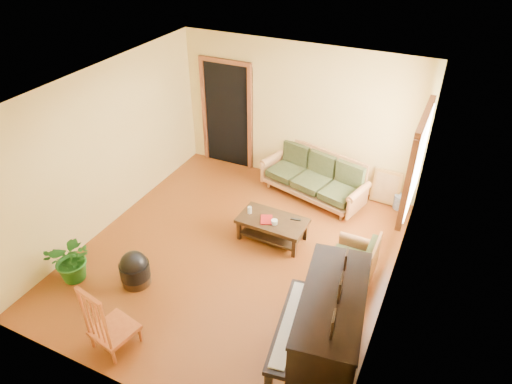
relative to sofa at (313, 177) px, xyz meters
The scene contains 16 objects.
floor 2.13m from the sofa, 104.29° to the right, with size 5.00×5.00×0.00m, color #5A270B.
doorway 2.11m from the sofa, 167.03° to the left, with size 1.08×0.16×2.05m, color black.
window 2.14m from the sofa, 23.23° to the right, with size 0.12×1.36×1.46m, color white.
sofa is the anchor object (origin of this frame).
coffee_table 1.47m from the sofa, 96.28° to the right, with size 1.06×0.58×0.39m, color black.
armchair 2.14m from the sofa, 56.16° to the right, with size 0.71×0.74×0.74m, color #A86E3D.
piano 3.73m from the sofa, 68.40° to the right, with size 0.87×1.48×1.31m, color black.
footstool 3.50m from the sofa, 115.44° to the right, with size 0.42×0.42×0.40m, color black.
red_chair 4.25m from the sofa, 104.50° to the right, with size 0.47×0.51×1.00m, color #9C461C.
leaning_frame 1.28m from the sofa, 16.00° to the left, with size 0.49×0.11×0.65m, color #BA893E.
ceramic_crock 1.56m from the sofa, 10.96° to the left, with size 0.21×0.21×0.26m, color #315393.
potted_plant 4.16m from the sofa, 124.05° to the right, with size 0.64×0.56×0.72m, color #1F5B1A.
book 1.57m from the sofa, 101.65° to the right, with size 0.18×0.25×0.02m, color maroon.
candle 1.54m from the sofa, 111.03° to the right, with size 0.07×0.07×0.12m, color silver.
glass_jar 1.53m from the sofa, 93.40° to the right, with size 0.10×0.10×0.07m, color white.
remote 1.31m from the sofa, 82.52° to the right, with size 0.16×0.04×0.02m, color black.
Camera 1 is at (2.56, -4.65, 4.65)m, focal length 32.00 mm.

